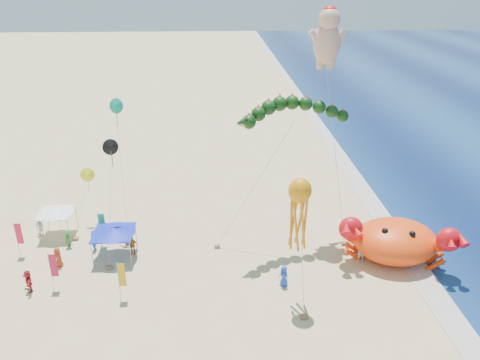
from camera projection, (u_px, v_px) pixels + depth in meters
name	position (u px, v px, depth m)	size (l,w,h in m)	color
ground	(266.00, 262.00, 38.32)	(320.00, 320.00, 0.00)	#D1B784
foam_strip	(409.00, 257.00, 38.92)	(320.00, 320.00, 0.00)	silver
crab_inflatable	(396.00, 240.00, 37.98)	(9.26, 7.37, 4.06)	#FF420D
dragon_kite	(293.00, 115.00, 36.96)	(11.41, 5.54, 12.48)	black
cherub_kite	(328.00, 36.00, 37.13)	(3.26, 5.01, 19.36)	#DD9E87
octopus_kite	(299.00, 209.00, 31.21)	(1.55, 3.19, 9.50)	orange
canopy_blue	(113.00, 231.00, 38.09)	(3.59, 3.59, 2.71)	gray
canopy_white	(55.00, 211.00, 41.25)	(3.14, 3.14, 2.71)	gray
feather_flags	(73.00, 249.00, 36.39)	(10.00, 7.55, 3.20)	gray
beachgoers	(113.00, 254.00, 37.79)	(28.43, 9.48, 1.87)	#A53B1A
small_kites	(105.00, 155.00, 39.64)	(4.93, 7.52, 12.20)	#0C8A72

